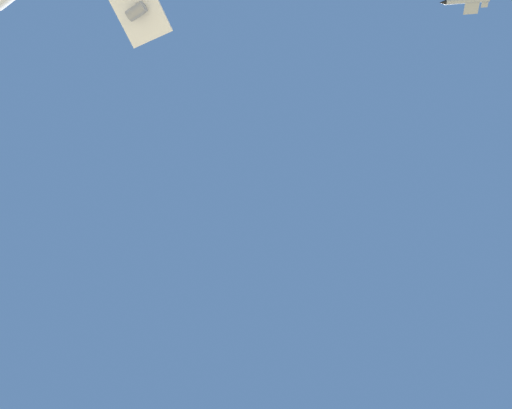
% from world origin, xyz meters
% --- Properties ---
extents(chase_jet_lead, '(15.05, 9.10, 4.00)m').
position_xyz_m(chase_jet_lead, '(-40.14, 41.94, 156.71)').
color(chase_jet_lead, '#999EA3').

